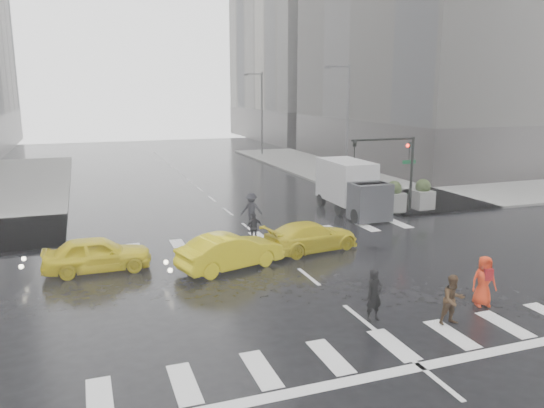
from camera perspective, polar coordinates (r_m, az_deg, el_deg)
name	(u,v)px	position (r m, az deg, el deg)	size (l,w,h in m)	color
ground	(309,277)	(20.86, 3.97, -7.81)	(120.00, 120.00, 0.00)	black
sidewalk_ne	(441,178)	(45.37, 17.77, 2.66)	(35.00, 35.00, 0.15)	slate
building_ne_far	(337,27)	(83.15, 7.06, 18.41)	(26.05, 26.05, 36.00)	gray
road_markings	(309,277)	(20.86, 3.97, -7.79)	(18.00, 48.00, 0.01)	silver
traffic_signal_pole	(397,160)	(31.23, 13.34, 4.67)	(4.45, 0.42, 4.50)	black
street_lamp_near	(346,119)	(40.62, 7.94, 9.00)	(2.15, 0.22, 9.00)	#59595B
street_lamp_far	(261,110)	(59.04, -1.23, 10.07)	(2.15, 0.22, 9.00)	#59595B
planter_west	(363,200)	(30.72, 9.80, 0.47)	(1.10, 1.10, 1.80)	slate
planter_mid	(394,197)	(31.75, 12.94, 0.72)	(1.10, 1.10, 1.80)	slate
planter_east	(422,195)	(32.86, 15.88, 0.94)	(1.10, 1.10, 1.80)	slate
pedestrian_black	(375,272)	(16.83, 11.05, -7.16)	(1.10, 1.12, 2.43)	black
pedestrian_brown	(453,300)	(17.47, 18.89, -9.73)	(0.77, 0.60, 1.59)	#422B17
pedestrian_orange	(484,281)	(19.26, 21.84, -7.68)	(0.96, 0.76, 1.72)	red
pedestrian_far_a	(254,228)	(25.06, -1.95, -2.57)	(0.87, 0.53, 1.48)	black
pedestrian_far_b	(251,210)	(28.20, -2.25, -0.60)	(1.15, 0.63, 1.78)	black
taxi_front	(97,254)	(22.35, -18.28, -5.12)	(1.68, 4.18, 1.43)	yellow
taxi_mid	(231,251)	(21.60, -4.48, -5.09)	(1.53, 4.38, 1.44)	yellow
taxi_rear	(311,236)	(23.98, 4.23, -3.49)	(1.84, 4.00, 1.31)	yellow
box_truck	(352,186)	(31.27, 8.61, 1.90)	(2.14, 5.70, 3.03)	#BBBBBD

